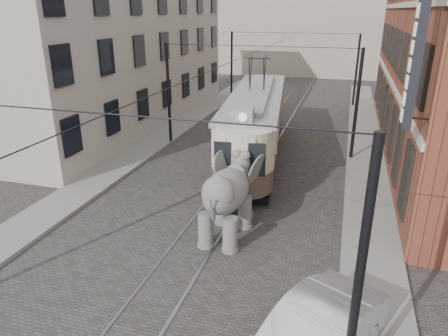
% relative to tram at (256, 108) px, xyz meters
% --- Properties ---
extents(ground, '(120.00, 120.00, 0.00)m').
position_rel_tram_xyz_m(ground, '(0.09, -5.43, -2.71)').
color(ground, '#403E3B').
extents(tram_rails, '(1.54, 80.00, 0.02)m').
position_rel_tram_xyz_m(tram_rails, '(0.09, -5.43, -2.70)').
color(tram_rails, slate).
rests_on(tram_rails, ground).
extents(sidewalk_right, '(2.00, 60.00, 0.15)m').
position_rel_tram_xyz_m(sidewalk_right, '(6.09, -5.43, -2.63)').
color(sidewalk_right, slate).
rests_on(sidewalk_right, ground).
extents(sidewalk_left, '(2.00, 60.00, 0.15)m').
position_rel_tram_xyz_m(sidewalk_left, '(-6.41, -5.43, -2.63)').
color(sidewalk_left, slate).
rests_on(sidewalk_left, ground).
extents(stucco_building, '(7.00, 24.00, 10.00)m').
position_rel_tram_xyz_m(stucco_building, '(-10.91, 4.57, 2.29)').
color(stucco_building, gray).
rests_on(stucco_building, ground).
extents(distant_block, '(28.00, 10.00, 14.00)m').
position_rel_tram_xyz_m(distant_block, '(0.09, 34.57, 4.29)').
color(distant_block, gray).
rests_on(distant_block, ground).
extents(catenary, '(11.00, 30.20, 6.00)m').
position_rel_tram_xyz_m(catenary, '(-0.11, -0.43, 0.29)').
color(catenary, black).
rests_on(catenary, ground).
extents(tram, '(4.59, 13.91, 5.42)m').
position_rel_tram_xyz_m(tram, '(0.00, 0.00, 0.00)').
color(tram, beige).
rests_on(tram, ground).
extents(elephant, '(2.71, 4.68, 2.80)m').
position_rel_tram_xyz_m(elephant, '(1.00, -9.34, -1.31)').
color(elephant, '#62605B').
rests_on(elephant, ground).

